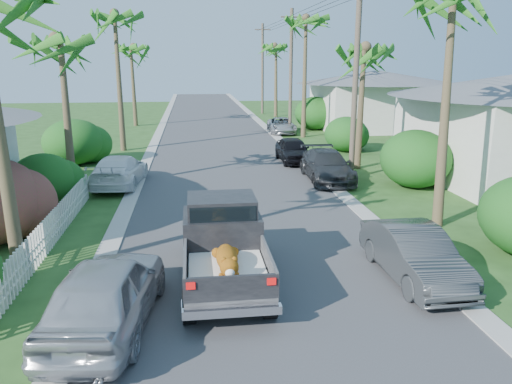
{
  "coord_description": "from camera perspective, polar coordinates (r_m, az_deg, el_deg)",
  "views": [
    {
      "loc": [
        -1.75,
        -9.18,
        5.36
      ],
      "look_at": [
        0.15,
        5.71,
        1.4
      ],
      "focal_mm": 35.0,
      "sensor_mm": 36.0,
      "label": 1
    }
  ],
  "objects": [
    {
      "name": "curb_left",
      "position": [
        34.68,
        -11.47,
        5.65
      ],
      "size": [
        0.6,
        100.0,
        0.06
      ],
      "primitive_type": "cube",
      "color": "#A5A39E",
      "rests_on": "ground"
    },
    {
      "name": "curb_right",
      "position": [
        35.12,
        2.73,
        6.03
      ],
      "size": [
        0.6,
        100.0,
        0.06
      ],
      "primitive_type": "cube",
      "color": "#A5A39E",
      "rests_on": "ground"
    },
    {
      "name": "palm_r_d",
      "position": [
        49.88,
        2.33,
        16.35
      ],
      "size": [
        4.4,
        4.4,
        8.0
      ],
      "color": "brown",
      "rests_on": "ground"
    },
    {
      "name": "parked_car_rn",
      "position": [
        13.18,
        17.62,
        -6.82
      ],
      "size": [
        1.51,
        4.07,
        1.33
      ],
      "primitive_type": "imported",
      "rotation": [
        0.0,
        0.0,
        0.03
      ],
      "color": "#333739",
      "rests_on": "ground"
    },
    {
      "name": "shrub_l_c",
      "position": [
        20.46,
        -23.13,
        1.27
      ],
      "size": [
        2.4,
        2.64,
        2.0
      ],
      "primitive_type": "ellipsoid",
      "color": "#1F4E16",
      "rests_on": "ground"
    },
    {
      "name": "utility_pole_b",
      "position": [
        23.38,
        11.32,
        12.64
      ],
      "size": [
        1.6,
        0.26,
        9.0
      ],
      "color": "brown",
      "rests_on": "ground"
    },
    {
      "name": "parked_car_rf",
      "position": [
        27.23,
        4.27,
        4.79
      ],
      "size": [
        1.58,
        3.86,
        1.31
      ],
      "primitive_type": "imported",
      "rotation": [
        0.0,
        0.0,
        0.01
      ],
      "color": "black",
      "rests_on": "ground"
    },
    {
      "name": "utility_pole_d",
      "position": [
        52.7,
        0.75,
        13.95
      ],
      "size": [
        1.6,
        0.26,
        9.0
      ],
      "color": "brown",
      "rests_on": "ground"
    },
    {
      "name": "picket_fence",
      "position": [
        16.03,
        -22.33,
        -4.01
      ],
      "size": [
        0.1,
        11.0,
        1.0
      ],
      "primitive_type": "cube",
      "color": "white",
      "rests_on": "ground"
    },
    {
      "name": "pickup_truck",
      "position": [
        12.61,
        -3.82,
        -5.43
      ],
      "size": [
        1.98,
        5.12,
        2.06
      ],
      "color": "black",
      "rests_on": "ground"
    },
    {
      "name": "utility_pole_c",
      "position": [
        37.91,
        4.01,
        13.6
      ],
      "size": [
        1.6,
        0.26,
        9.0
      ],
      "color": "brown",
      "rests_on": "ground"
    },
    {
      "name": "house_right_far",
      "position": [
        41.99,
        13.51,
        9.96
      ],
      "size": [
        9.0,
        8.0,
        4.6
      ],
      "color": "silver",
      "rests_on": "ground"
    },
    {
      "name": "shrub_r_c",
      "position": [
        30.91,
        10.27,
        6.53
      ],
      "size": [
        2.6,
        2.86,
        2.1
      ],
      "primitive_type": "ellipsoid",
      "color": "#1F4E16",
      "rests_on": "ground"
    },
    {
      "name": "palm_l_c",
      "position": [
        31.57,
        -15.88,
        18.89
      ],
      "size": [
        4.4,
        4.4,
        9.2
      ],
      "color": "brown",
      "rests_on": "ground"
    },
    {
      "name": "palm_l_b",
      "position": [
        21.79,
        -21.55,
        15.87
      ],
      "size": [
        4.4,
        4.4,
        7.4
      ],
      "color": "brown",
      "rests_on": "ground"
    },
    {
      "name": "parked_car_ln",
      "position": [
        10.8,
        -16.74,
        -11.05
      ],
      "size": [
        2.35,
        4.71,
        1.54
      ],
      "primitive_type": "imported",
      "rotation": [
        0.0,
        0.0,
        3.02
      ],
      "color": "#ACAEB3",
      "rests_on": "ground"
    },
    {
      "name": "parked_car_rd",
      "position": [
        38.29,
        2.95,
        7.58
      ],
      "size": [
        2.11,
        4.23,
        1.15
      ],
      "primitive_type": "imported",
      "rotation": [
        0.0,
        0.0,
        -0.05
      ],
      "color": "#A7A8AE",
      "rests_on": "ground"
    },
    {
      "name": "road",
      "position": [
        34.64,
        -4.33,
        5.85
      ],
      "size": [
        8.0,
        100.0,
        0.02
      ],
      "primitive_type": "cube",
      "color": "#38383A",
      "rests_on": "ground"
    },
    {
      "name": "palm_l_d",
      "position": [
        43.45,
        -14.1,
        15.78
      ],
      "size": [
        4.4,
        4.4,
        7.7
      ],
      "color": "brown",
      "rests_on": "ground"
    },
    {
      "name": "shrub_r_d",
      "position": [
        40.58,
        6.73,
        8.94
      ],
      "size": [
        3.2,
        3.52,
        2.6
      ],
      "primitive_type": "ellipsoid",
      "color": "#1F4E16",
      "rests_on": "ground"
    },
    {
      "name": "parked_car_lf",
      "position": [
        22.72,
        -15.36,
        2.35
      ],
      "size": [
        2.3,
        4.8,
        1.35
      ],
      "primitive_type": "imported",
      "rotation": [
        0.0,
        0.0,
        3.05
      ],
      "color": "white",
      "rests_on": "ground"
    },
    {
      "name": "palm_r_b",
      "position": [
        25.59,
        12.23,
        15.78
      ],
      "size": [
        4.4,
        4.4,
        7.2
      ],
      "color": "brown",
      "rests_on": "ground"
    },
    {
      "name": "palm_r_c",
      "position": [
        36.17,
        5.75,
        19.07
      ],
      "size": [
        4.4,
        4.4,
        9.4
      ],
      "color": "brown",
      "rests_on": "ground"
    },
    {
      "name": "shrub_r_b",
      "position": [
        22.7,
        17.77,
        3.64
      ],
      "size": [
        3.0,
        3.3,
        2.5
      ],
      "primitive_type": "ellipsoid",
      "color": "#1F4E16",
      "rests_on": "ground"
    },
    {
      "name": "parked_car_rm",
      "position": [
        23.14,
        8.09,
        2.95
      ],
      "size": [
        2.0,
        4.7,
        1.35
      ],
      "primitive_type": "imported",
      "rotation": [
        0.0,
        0.0,
        -0.02
      ],
      "color": "#27292C",
      "rests_on": "ground"
    },
    {
      "name": "shrub_l_d",
      "position": [
        28.2,
        -20.1,
        5.4
      ],
      "size": [
        3.2,
        3.52,
        2.4
      ],
      "primitive_type": "ellipsoid",
      "color": "#1F4E16",
      "rests_on": "ground"
    },
    {
      "name": "ground",
      "position": [
        10.77,
        3.15,
        -15.09
      ],
      "size": [
        120.0,
        120.0,
        0.0
      ],
      "primitive_type": "plane",
      "color": "#27481B",
      "rests_on": "ground"
    }
  ]
}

